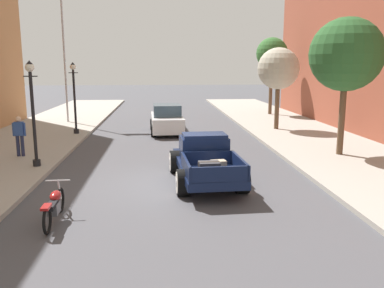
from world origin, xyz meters
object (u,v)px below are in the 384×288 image
at_px(street_tree_second, 278,69).
at_px(street_lamp_near, 33,106).
at_px(hotrod_truck_navy, 204,158).
at_px(car_background_white, 167,120).
at_px(flagpole, 67,35).
at_px(street_tree_nearest, 346,55).
at_px(street_tree_third, 272,54).
at_px(motorcycle_parked, 54,205).
at_px(street_lamp_far, 74,93).
at_px(pedestrian_sidewalk_left, 19,134).

bearing_deg(street_tree_second, street_lamp_near, -144.20).
bearing_deg(hotrod_truck_navy, street_lamp_near, 163.43).
relative_size(car_background_white, flagpole, 0.48).
height_order(street_tree_nearest, street_tree_third, street_tree_third).
xyz_separation_m(motorcycle_parked, street_tree_second, (9.43, 13.54, 3.18)).
height_order(hotrod_truck_navy, street_lamp_far, street_lamp_far).
xyz_separation_m(motorcycle_parked, street_tree_third, (11.02, 20.89, 4.24)).
bearing_deg(street_lamp_near, car_background_white, 58.67).
bearing_deg(street_tree_second, street_tree_third, 77.74).
height_order(car_background_white, street_tree_nearest, street_tree_nearest).
distance_m(street_tree_second, street_tree_third, 7.60).
bearing_deg(car_background_white, motorcycle_parked, -102.47).
distance_m(motorcycle_parked, street_tree_third, 23.99).
xyz_separation_m(motorcycle_parked, pedestrian_sidewalk_left, (-3.13, 7.08, 0.64)).
bearing_deg(street_lamp_near, street_lamp_far, 90.28).
bearing_deg(street_tree_nearest, street_tree_second, 95.64).
distance_m(pedestrian_sidewalk_left, street_tree_third, 20.10).
bearing_deg(car_background_white, street_tree_third, 42.75).
bearing_deg(flagpole, hotrod_truck_navy, -62.33).
relative_size(pedestrian_sidewalk_left, street_lamp_far, 0.43).
relative_size(car_background_white, street_lamp_far, 1.13).
bearing_deg(flagpole, street_lamp_near, -83.82).
distance_m(flagpole, street_tree_third, 14.74).
bearing_deg(car_background_white, street_tree_nearest, -44.33).
height_order(street_lamp_near, street_tree_nearest, street_tree_nearest).
distance_m(hotrod_truck_navy, flagpole, 16.70).
xyz_separation_m(street_tree_second, street_tree_third, (1.60, 7.35, 1.06)).
bearing_deg(street_lamp_far, street_tree_second, 4.12).
xyz_separation_m(hotrod_truck_navy, street_tree_second, (5.34, 10.03, 2.87)).
relative_size(hotrod_truck_navy, flagpole, 0.55).
relative_size(motorcycle_parked, pedestrian_sidewalk_left, 1.29).
bearing_deg(street_lamp_far, street_tree_third, 32.09).
height_order(pedestrian_sidewalk_left, street_lamp_near, street_lamp_near).
relative_size(street_lamp_far, street_tree_nearest, 0.69).
bearing_deg(pedestrian_sidewalk_left, street_lamp_far, 78.78).
relative_size(flagpole, street_tree_second, 1.95).
distance_m(street_lamp_far, street_tree_second, 11.54).
bearing_deg(hotrod_truck_navy, motorcycle_parked, -139.35).
bearing_deg(street_tree_nearest, pedestrian_sidewalk_left, 177.32).
relative_size(hotrod_truck_navy, street_lamp_far, 1.30).
height_order(hotrod_truck_navy, pedestrian_sidewalk_left, pedestrian_sidewalk_left).
relative_size(motorcycle_parked, street_lamp_near, 0.55).
bearing_deg(pedestrian_sidewalk_left, street_tree_nearest, -2.68).
bearing_deg(hotrod_truck_navy, street_tree_nearest, 26.06).
bearing_deg(street_tree_nearest, street_tree_third, 86.44).
height_order(motorcycle_parked, flagpole, flagpole).
bearing_deg(street_lamp_near, street_tree_nearest, 5.42).
xyz_separation_m(street_lamp_near, street_tree_third, (13.00, 15.57, 2.29)).
bearing_deg(street_tree_second, street_tree_nearest, -84.36).
bearing_deg(street_lamp_far, street_tree_nearest, -27.25).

